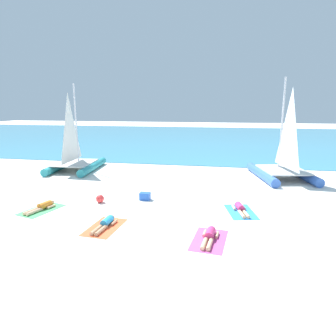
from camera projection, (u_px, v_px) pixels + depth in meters
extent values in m
plane|color=white|center=(180.00, 171.00, 20.53)|extent=(120.00, 120.00, 0.00)
cube|color=teal|center=(203.00, 138.00, 41.53)|extent=(120.00, 40.00, 0.05)
cylinder|color=teal|center=(60.00, 166.00, 20.94)|extent=(0.96, 4.64, 0.53)
cylinder|color=teal|center=(93.00, 167.00, 20.72)|extent=(0.96, 4.64, 0.53)
cube|color=silver|center=(75.00, 163.00, 20.56)|extent=(2.68, 3.16, 0.07)
cylinder|color=silver|center=(76.00, 123.00, 20.63)|extent=(0.11, 0.11, 5.49)
pyramid|color=white|center=(70.00, 127.00, 19.61)|extent=(0.29, 2.41, 4.61)
cylinder|color=blue|center=(261.00, 174.00, 18.48)|extent=(1.54, 4.77, 0.54)
cylinder|color=blue|center=(300.00, 174.00, 18.54)|extent=(1.54, 4.77, 0.54)
cube|color=silver|center=(283.00, 170.00, 18.22)|extent=(3.09, 3.51, 0.07)
cylinder|color=silver|center=(282.00, 124.00, 18.30)|extent=(0.11, 0.11, 5.67)
pyramid|color=white|center=(290.00, 128.00, 17.23)|extent=(0.59, 2.45, 4.77)
cube|color=#4CB266|center=(41.00, 210.00, 12.89)|extent=(1.54, 2.12, 0.01)
cylinder|color=orange|center=(45.00, 205.00, 13.03)|extent=(0.45, 0.68, 0.30)
sphere|color=#D8AD84|center=(52.00, 202.00, 13.40)|extent=(0.22, 0.22, 0.22)
cylinder|color=#D8AD84|center=(31.00, 211.00, 12.51)|extent=(0.33, 0.79, 0.14)
cylinder|color=#D8AD84|center=(34.00, 212.00, 12.44)|extent=(0.33, 0.79, 0.14)
cylinder|color=#D8AD84|center=(44.00, 205.00, 13.28)|extent=(0.21, 0.46, 0.10)
cylinder|color=#D8AD84|center=(51.00, 207.00, 13.10)|extent=(0.21, 0.46, 0.10)
cube|color=#EA5933|center=(105.00, 227.00, 11.06)|extent=(1.25, 1.98, 0.01)
cylinder|color=#268CCC|center=(107.00, 221.00, 11.21)|extent=(0.35, 0.64, 0.30)
sphere|color=tan|center=(112.00, 217.00, 11.60)|extent=(0.22, 0.22, 0.22)
cylinder|color=tan|center=(97.00, 230.00, 10.64)|extent=(0.20, 0.79, 0.14)
cylinder|color=tan|center=(101.00, 230.00, 10.59)|extent=(0.20, 0.79, 0.14)
cylinder|color=tan|center=(104.00, 221.00, 11.44)|extent=(0.14, 0.46, 0.10)
cylinder|color=tan|center=(114.00, 222.00, 11.32)|extent=(0.14, 0.46, 0.10)
cube|color=#D84C99|center=(209.00, 240.00, 10.00)|extent=(1.30, 2.01, 0.01)
cylinder|color=#D83372|center=(210.00, 233.00, 10.15)|extent=(0.37, 0.65, 0.30)
sphere|color=#D8AD84|center=(212.00, 229.00, 10.53)|extent=(0.22, 0.22, 0.22)
cylinder|color=#D8AD84|center=(204.00, 243.00, 9.59)|extent=(0.22, 0.79, 0.14)
cylinder|color=#D8AD84|center=(210.00, 244.00, 9.53)|extent=(0.22, 0.79, 0.14)
cylinder|color=#D8AD84|center=(205.00, 233.00, 10.38)|extent=(0.15, 0.46, 0.10)
cylinder|color=#D8AD84|center=(217.00, 235.00, 10.25)|extent=(0.15, 0.46, 0.10)
cube|color=#338CD8|center=(241.00, 212.00, 12.65)|extent=(1.48, 2.09, 0.01)
cylinder|color=#D83372|center=(240.00, 207.00, 12.81)|extent=(0.43, 0.67, 0.30)
sphere|color=#D8AD84|center=(237.00, 204.00, 13.21)|extent=(0.22, 0.22, 0.22)
cylinder|color=#D8AD84|center=(242.00, 214.00, 12.19)|extent=(0.30, 0.79, 0.14)
cylinder|color=#D8AD84|center=(246.00, 214.00, 12.19)|extent=(0.30, 0.79, 0.14)
cylinder|color=#D8AD84|center=(234.00, 208.00, 12.97)|extent=(0.19, 0.46, 0.10)
cylinder|color=#D8AD84|center=(244.00, 207.00, 12.99)|extent=(0.19, 0.46, 0.10)
sphere|color=red|center=(100.00, 199.00, 13.82)|extent=(0.39, 0.39, 0.39)
cube|color=blue|center=(145.00, 196.00, 14.24)|extent=(0.50, 0.36, 0.36)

